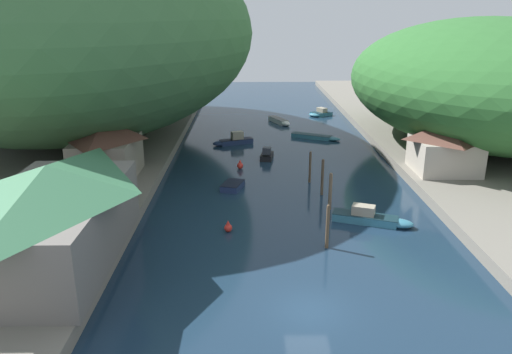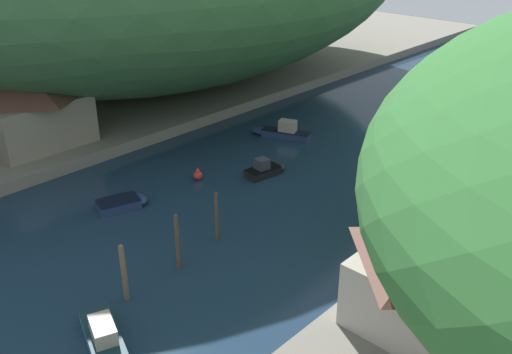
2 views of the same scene
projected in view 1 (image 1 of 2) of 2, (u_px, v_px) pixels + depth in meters
water_surface at (278, 158)px, 55.67m from camera, size 130.00×130.00×0.00m
left_bank at (73, 155)px, 55.22m from camera, size 22.00×120.00×0.91m
right_bank at (481, 154)px, 55.83m from camera, size 22.00×120.00×0.91m
hillside_left at (78, 33)px, 60.11m from camera, size 42.17×59.04×24.48m
hillside_right at (486, 81)px, 57.04m from camera, size 29.90×41.87×14.24m
waterfront_building at (52, 212)px, 29.91m from camera, size 7.78×15.04×6.11m
boathouse_shed at (106, 147)px, 45.53m from camera, size 5.61×7.83×5.54m
right_bank_cottage at (446, 146)px, 47.39m from camera, size 6.15×5.92×4.89m
boat_near_quay at (320, 113)px, 78.65m from camera, size 4.17×3.78×1.22m
boat_navy_launch at (234, 185)px, 46.26m from camera, size 2.44×3.56×0.61m
boat_far_upstream at (317, 137)px, 64.24m from camera, size 6.35×4.11×0.50m
boat_red_skiff at (267, 155)px, 55.61m from camera, size 1.70×3.32×1.34m
boat_mid_channel at (280, 121)px, 72.99m from camera, size 3.23×5.31×0.70m
boat_yellow_tender at (233, 141)px, 61.48m from camera, size 5.20×2.99×1.55m
boat_far_right_bank at (373, 218)px, 38.32m from camera, size 6.23×3.46×1.38m
mooring_post_nearest at (328, 226)px, 33.99m from camera, size 0.24×0.24×3.19m
mooring_post_middle at (330, 191)px, 40.73m from camera, size 0.28×0.28×3.18m
mooring_post_fourth at (322, 177)px, 44.01m from camera, size 0.24×0.24×3.33m
mooring_post_farthest at (310, 167)px, 47.33m from camera, size 0.22×0.22×3.08m
channel_buoy_near at (228, 227)px, 36.91m from camera, size 0.60×0.60×0.90m
channel_buoy_far at (240, 165)px, 51.85m from camera, size 0.65×0.65×0.97m
person_on_quay at (117, 188)px, 40.61m from camera, size 0.31×0.42×1.69m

